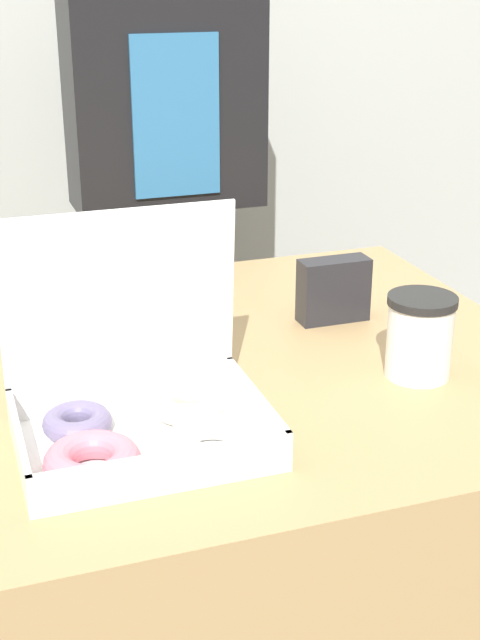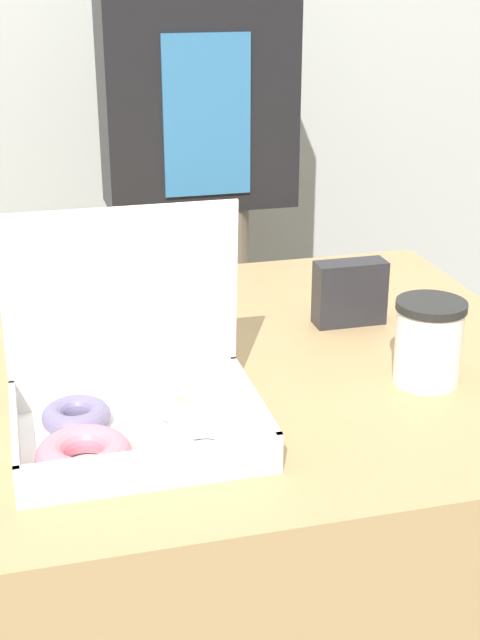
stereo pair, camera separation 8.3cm
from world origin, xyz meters
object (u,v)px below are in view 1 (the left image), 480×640
object	(u,v)px
coffee_cup	(420,336)
napkin_holder	(333,290)
donut_box	(141,413)
person_customer	(167,187)

from	to	relation	value
coffee_cup	napkin_holder	xyz separation A→B (m)	(-0.03, 0.24, -0.01)
donut_box	person_customer	xyz separation A→B (m)	(0.29, 0.96, 0.05)
napkin_holder	donut_box	bearing A→B (deg)	-143.03
donut_box	person_customer	distance (m)	1.01
coffee_cup	person_customer	xyz separation A→B (m)	(-0.14, 0.90, 0.03)
napkin_holder	person_customer	xyz separation A→B (m)	(-0.12, 0.66, 0.04)
coffee_cup	person_customer	distance (m)	0.91
donut_box	coffee_cup	xyz separation A→B (m)	(0.43, 0.06, 0.02)
coffee_cup	person_customer	size ratio (longest dim) A/B	0.08
donut_box	coffee_cup	size ratio (longest dim) A/B	2.50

